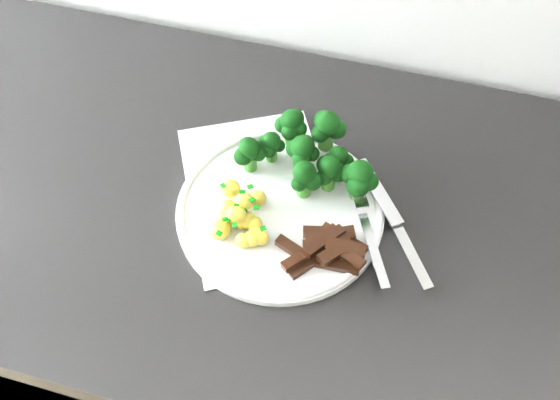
# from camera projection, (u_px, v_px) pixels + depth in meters

# --- Properties ---
(counter) EXTENTS (2.43, 0.61, 0.91)m
(counter) POSITION_uv_depth(u_px,v_px,m) (281.00, 346.00, 1.22)
(counter) COLOR black
(counter) RESTS_ON ground
(recipe_paper) EXTENTS (0.29, 0.33, 0.00)m
(recipe_paper) POSITION_uv_depth(u_px,v_px,m) (259.00, 192.00, 0.87)
(recipe_paper) COLOR white
(recipe_paper) RESTS_ON counter
(plate) EXTENTS (0.28, 0.28, 0.02)m
(plate) POSITION_uv_depth(u_px,v_px,m) (280.00, 210.00, 0.85)
(plate) COLOR white
(plate) RESTS_ON counter
(broccoli) EXTENTS (0.20, 0.13, 0.07)m
(broccoli) POSITION_uv_depth(u_px,v_px,m) (312.00, 153.00, 0.85)
(broccoli) COLOR #2F6B1D
(broccoli) RESTS_ON plate
(potatoes) EXTENTS (0.09, 0.10, 0.04)m
(potatoes) POSITION_uv_depth(u_px,v_px,m) (240.00, 218.00, 0.82)
(potatoes) COLOR #ECDD52
(potatoes) RESTS_ON plate
(beef_strips) EXTENTS (0.12, 0.09, 0.03)m
(beef_strips) POSITION_uv_depth(u_px,v_px,m) (326.00, 247.00, 0.80)
(beef_strips) COLOR black
(beef_strips) RESTS_ON plate
(fork) EXTENTS (0.09, 0.17, 0.02)m
(fork) POSITION_uv_depth(u_px,v_px,m) (369.00, 233.00, 0.81)
(fork) COLOR silver
(fork) RESTS_ON plate
(knife) EXTENTS (0.13, 0.18, 0.02)m
(knife) POSITION_uv_depth(u_px,v_px,m) (401.00, 237.00, 0.82)
(knife) COLOR silver
(knife) RESTS_ON plate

